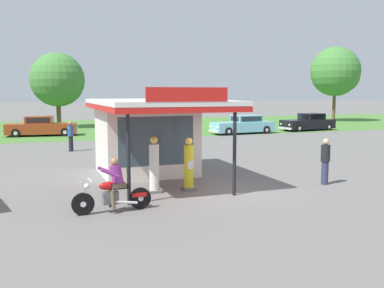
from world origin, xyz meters
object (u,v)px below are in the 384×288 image
Objects in this scene: parked_car_back_row_centre_left at (308,123)px; bystander_leaning_by_kiosk at (325,160)px; motorcycle_with_rider at (113,190)px; parked_car_back_row_far_left at (140,125)px; parked_car_back_row_left at (41,127)px; gas_pump_offside at (189,166)px; gas_pump_nearside at (154,167)px; parked_car_back_row_centre_right at (243,125)px; bystander_strolling_foreground at (71,135)px.

bystander_leaning_by_kiosk is (-13.34, -20.01, 0.22)m from parked_car_back_row_centre_left.
motorcycle_with_rider is 0.45× the size of parked_car_back_row_far_left.
gas_pump_offside is at bearing -78.52° from parked_car_back_row_left.
gas_pump_nearside is 1.05× the size of gas_pump_offside.
motorcycle_with_rider reaches higher than parked_car_back_row_left.
motorcycle_with_rider is at bearing -147.18° from gas_pump_offside.
parked_car_back_row_centre_right is at bearing 55.27° from gas_pump_nearside.
parked_car_back_row_left is at bearing 112.58° from bystander_leaning_by_kiosk.
gas_pump_nearside is 0.34× the size of parked_car_back_row_left.
gas_pump_offside is at bearing -133.98° from parked_car_back_row_centre_left.
parked_car_back_row_left is (-7.97, 0.41, 0.02)m from parked_car_back_row_far_left.
gas_pump_nearside is 0.84× the size of motorcycle_with_rider.
motorcycle_with_rider is at bearing -135.54° from parked_car_back_row_centre_left.
gas_pump_offside is 21.61m from parked_car_back_row_centre_right.
parked_car_back_row_centre_left is at bearing 6.42° from parked_car_back_row_centre_right.
gas_pump_nearside is at bearing -135.88° from parked_car_back_row_centre_left.
gas_pump_nearside is 0.36× the size of parked_car_back_row_centre_left.
parked_car_back_row_far_left is 0.95× the size of parked_car_back_row_centre_left.
parked_car_back_row_left is (-1.51, 24.19, 0.06)m from motorcycle_with_rider.
gas_pump_nearside is 0.35× the size of parked_car_back_row_centre_right.
bystander_strolling_foreground is at bearing -161.56° from parked_car_back_row_centre_left.
parked_car_back_row_centre_left is 3.07× the size of bystander_strolling_foreground.
gas_pump_nearside is at bearing 48.04° from motorcycle_with_rider.
parked_car_back_row_centre_left reaches higher than parked_car_back_row_centre_right.
gas_pump_nearside is 1.13× the size of bystander_leaning_by_kiosk.
motorcycle_with_rider is 30.06m from parked_car_back_row_centre_left.
parked_car_back_row_centre_left is at bearing 44.12° from gas_pump_nearside.
gas_pump_nearside reaches higher than parked_car_back_row_left.
bystander_strolling_foreground reaches higher than bystander_leaning_by_kiosk.
gas_pump_offside reaches higher than motorcycle_with_rider.
parked_car_back_row_left is 23.18m from parked_car_back_row_centre_left.
gas_pump_nearside is at bearing -81.37° from bystander_strolling_foreground.
gas_pump_offside is 12.33m from bystander_strolling_foreground.
gas_pump_nearside is at bearing 171.98° from bystander_leaning_by_kiosk.
bystander_strolling_foreground is at bearing 104.44° from gas_pump_offside.
bystander_strolling_foreground is (-6.53, -9.91, 0.25)m from parked_car_back_row_far_left.
motorcycle_with_rider is (-3.00, -1.94, -0.19)m from gas_pump_offside.
bystander_strolling_foreground reaches higher than parked_car_back_row_centre_left.
bystander_strolling_foreground is (1.44, -10.31, 0.23)m from parked_car_back_row_left.
bystander_leaning_by_kiosk is at bearing 7.30° from motorcycle_with_rider.
gas_pump_nearside is 22.35m from parked_car_back_row_far_left.
parked_car_back_row_left is 3.24× the size of bystander_strolling_foreground.
parked_car_back_row_left is at bearing 93.58° from motorcycle_with_rider.
parked_car_back_row_centre_right is 3.26× the size of bystander_leaning_by_kiosk.
parked_car_back_row_centre_left is 3.13× the size of bystander_leaning_by_kiosk.
gas_pump_nearside is 22.49m from parked_car_back_row_left.
gas_pump_offside reaches higher than bystander_strolling_foreground.
bystander_strolling_foreground reaches higher than parked_car_back_row_far_left.
gas_pump_nearside is at bearing 180.00° from gas_pump_offside.
bystander_strolling_foreground is at bearing 98.63° from gas_pump_nearside.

